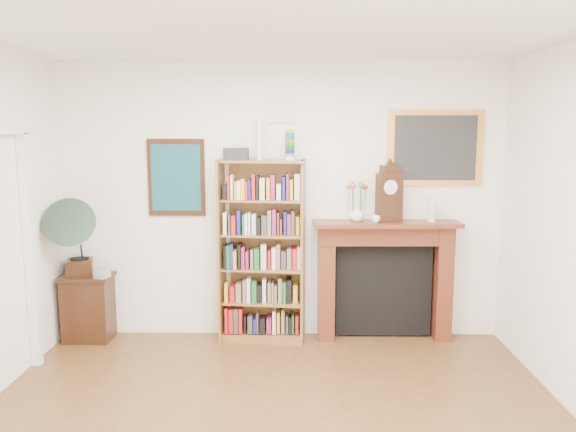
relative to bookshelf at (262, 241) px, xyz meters
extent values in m
cube|color=white|center=(0.17, -2.33, 1.77)|extent=(4.50, 5.00, 0.01)
cube|color=white|center=(0.17, 0.17, 0.37)|extent=(4.50, 0.01, 2.80)
cube|color=white|center=(-2.03, -0.66, 0.02)|extent=(0.08, 0.08, 2.10)
cube|color=black|center=(-0.88, 0.15, 0.62)|extent=(0.58, 0.03, 0.78)
cube|color=#124C56|center=(-0.88, 0.14, 0.62)|extent=(0.50, 0.01, 0.67)
cube|color=white|center=(0.17, 0.15, 1.32)|extent=(0.26, 0.03, 0.30)
cube|color=silver|center=(0.17, 0.14, 1.32)|extent=(0.22, 0.01, 0.26)
cube|color=orange|center=(1.72, 0.15, 0.92)|extent=(0.95, 0.03, 0.75)
cube|color=#262628|center=(1.72, 0.14, 0.92)|extent=(0.82, 0.01, 0.65)
cube|color=brown|center=(-0.41, 0.00, -0.11)|extent=(0.06, 0.30, 1.84)
cube|color=brown|center=(0.41, 0.00, -0.11)|extent=(0.06, 0.30, 1.84)
cube|color=brown|center=(0.00, 0.00, 0.80)|extent=(0.87, 0.38, 0.02)
cube|color=brown|center=(0.00, 0.00, -0.99)|extent=(0.87, 0.38, 0.08)
cube|color=brown|center=(0.00, 0.14, -0.11)|extent=(0.84, 0.10, 1.84)
cube|color=brown|center=(0.00, 0.00, -0.63)|extent=(0.82, 0.36, 0.02)
cube|color=brown|center=(0.00, 0.00, -0.28)|extent=(0.82, 0.36, 0.02)
cube|color=brown|center=(0.00, 0.00, 0.07)|extent=(0.82, 0.36, 0.02)
cube|color=brown|center=(0.00, 0.00, 0.41)|extent=(0.82, 0.36, 0.02)
cube|color=black|center=(-1.78, -0.03, -0.69)|extent=(0.50, 0.36, 0.68)
cube|color=#4F1F12|center=(0.65, 0.04, -0.43)|extent=(0.17, 0.22, 1.18)
cube|color=#4F1F12|center=(1.83, 0.04, -0.43)|extent=(0.17, 0.22, 1.18)
cube|color=#4F1F12|center=(1.24, 0.04, 0.06)|extent=(1.35, 0.24, 0.19)
cube|color=#4F1F12|center=(1.24, 0.00, 0.18)|extent=(1.46, 0.37, 0.04)
cube|color=black|center=(1.24, 0.12, -0.53)|extent=(0.98, 0.09, 0.95)
cube|color=black|center=(-1.86, 0.03, -0.27)|extent=(0.30, 0.30, 0.15)
cylinder|color=black|center=(-1.86, 0.03, -0.19)|extent=(0.23, 0.23, 0.01)
cone|color=#2B3F33|center=(-1.86, -0.12, 0.14)|extent=(0.64, 0.72, 0.63)
cube|color=silver|center=(-1.58, -0.13, -0.31)|extent=(0.16, 0.16, 0.08)
cube|color=black|center=(1.26, 0.00, 0.44)|extent=(0.27, 0.20, 0.48)
cylinder|color=white|center=(1.26, -0.07, 0.55)|extent=(0.14, 0.06, 0.14)
cube|color=black|center=(1.26, 0.00, 0.72)|extent=(0.20, 0.16, 0.09)
imported|color=white|center=(0.94, 0.03, 0.28)|extent=(0.18, 0.18, 0.16)
imported|color=white|center=(1.12, -0.05, 0.24)|extent=(0.13, 0.13, 0.08)
cylinder|color=silver|center=(1.68, 0.03, 0.32)|extent=(0.07, 0.07, 0.24)
cylinder|color=silver|center=(1.69, 0.00, 0.30)|extent=(0.06, 0.06, 0.20)
camera|label=1|loc=(0.34, -5.50, 1.09)|focal=35.00mm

